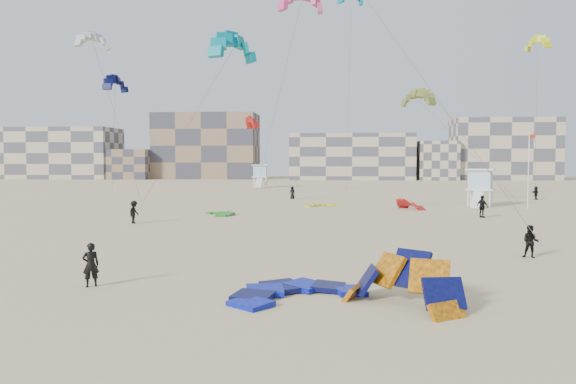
# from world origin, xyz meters

# --- Properties ---
(ground) EXTENTS (320.00, 320.00, 0.00)m
(ground) POSITION_xyz_m (0.00, 0.00, 0.00)
(ground) COLOR tan
(ground) RESTS_ON ground
(kite_ground_blue) EXTENTS (6.43, 6.49, 0.78)m
(kite_ground_blue) POSITION_xyz_m (4.05, -0.94, 0.00)
(kite_ground_blue) COLOR #0E28C4
(kite_ground_blue) RESTS_ON ground
(kite_ground_orange) EXTENTS (6.01, 5.98, 4.21)m
(kite_ground_orange) POSITION_xyz_m (7.62, -2.04, 0.00)
(kite_ground_orange) COLOR orange
(kite_ground_orange) RESTS_ON ground
(kite_ground_green) EXTENTS (4.57, 4.49, 0.60)m
(kite_ground_green) POSITION_xyz_m (-4.75, 28.77, 0.00)
(kite_ground_green) COLOR green
(kite_ground_green) RESTS_ON ground
(kite_ground_red_far) EXTENTS (4.65, 4.58, 3.14)m
(kite_ground_red_far) POSITION_xyz_m (12.98, 36.34, 0.00)
(kite_ground_red_far) COLOR red
(kite_ground_red_far) RESTS_ON ground
(kite_ground_yellow) EXTENTS (4.33, 4.44, 0.58)m
(kite_ground_yellow) POSITION_xyz_m (4.04, 39.34, 0.00)
(kite_ground_yellow) COLOR #C1C91A
(kite_ground_yellow) RESTS_ON ground
(kitesurfer_main) EXTENTS (0.74, 0.67, 1.70)m
(kitesurfer_main) POSITION_xyz_m (-3.86, -0.03, 0.85)
(kitesurfer_main) COLOR black
(kitesurfer_main) RESTS_ON ground
(kitesurfer_b) EXTENTS (0.98, 0.90, 1.63)m
(kitesurfer_b) POSITION_xyz_m (15.13, 7.93, 0.82)
(kitesurfer_b) COLOR black
(kitesurfer_b) RESTS_ON ground
(kitesurfer_c) EXTENTS (0.83, 1.23, 1.76)m
(kitesurfer_c) POSITION_xyz_m (-10.00, 21.49, 0.88)
(kitesurfer_c) COLOR black
(kitesurfer_c) RESTS_ON ground
(kitesurfer_d) EXTENTS (1.04, 1.16, 1.89)m
(kitesurfer_d) POSITION_xyz_m (18.02, 28.25, 0.95)
(kitesurfer_d) COLOR black
(kitesurfer_d) RESTS_ON ground
(kitesurfer_e) EXTENTS (0.89, 0.70, 1.60)m
(kitesurfer_e) POSITION_xyz_m (0.12, 50.62, 0.80)
(kitesurfer_e) COLOR black
(kitesurfer_e) RESTS_ON ground
(kitesurfer_f) EXTENTS (0.65, 1.60, 1.68)m
(kitesurfer_f) POSITION_xyz_m (30.68, 51.95, 0.84)
(kitesurfer_f) COLOR black
(kitesurfer_f) RESTS_ON ground
(kite_fly_teal_a) EXTENTS (10.44, 5.65, 13.81)m
(kite_fly_teal_a) POSITION_xyz_m (-2.37, 22.40, 13.36)
(kite_fly_teal_a) COLOR #008599
(kite_fly_teal_a) RESTS_ON ground
(kite_fly_grey) EXTENTS (7.24, 4.49, 16.40)m
(kite_fly_grey) POSITION_xyz_m (-17.37, 31.36, 16.07)
(kite_fly_grey) COLOR silver
(kite_fly_grey) RESTS_ON ground
(kite_fly_pink) EXTENTS (8.76, 10.31, 21.70)m
(kite_fly_pink) POSITION_xyz_m (1.95, 38.30, 21.22)
(kite_fly_pink) COLOR #F44B94
(kite_fly_pink) RESTS_ON ground
(kite_fly_olive) EXTENTS (10.48, 11.08, 11.84)m
(kite_fly_olive) POSITION_xyz_m (14.18, 39.72, 11.32)
(kite_fly_olive) COLOR olive
(kite_fly_olive) RESTS_ON ground
(kite_fly_yellow) EXTENTS (4.32, 4.38, 18.93)m
(kite_fly_yellow) POSITION_xyz_m (29.87, 50.23, 18.94)
(kite_fly_yellow) COLOR #C1C91A
(kite_fly_yellow) RESTS_ON ground
(kite_fly_navy) EXTENTS (4.90, 7.46, 15.06)m
(kite_fly_navy) POSITION_xyz_m (-22.89, 50.64, 14.68)
(kite_fly_navy) COLOR #0A0B49
(kite_fly_navy) RESTS_ON ground
(kite_fly_red) EXTENTS (6.59, 6.22, 11.16)m
(kite_fly_red) POSITION_xyz_m (-7.00, 64.05, 10.55)
(kite_fly_red) COLOR red
(kite_fly_red) RESTS_ON ground
(lifeguard_tower_near) EXTENTS (3.66, 5.94, 4.01)m
(lifeguard_tower_near) POSITION_xyz_m (20.90, 40.28, 1.99)
(lifeguard_tower_near) COLOR white
(lifeguard_tower_near) RESTS_ON ground
(lifeguard_tower_far) EXTENTS (3.06, 5.78, 4.21)m
(lifeguard_tower_far) POSITION_xyz_m (-8.18, 82.30, 2.09)
(lifeguard_tower_far) COLOR white
(lifeguard_tower_far) RESTS_ON ground
(flagpole) EXTENTS (0.64, 0.10, 7.82)m
(flagpole) POSITION_xyz_m (25.14, 38.26, 4.11)
(flagpole) COLOR white
(flagpole) RESTS_ON ground
(condo_west_a) EXTENTS (30.00, 15.00, 14.00)m
(condo_west_a) POSITION_xyz_m (-70.00, 130.00, 7.00)
(condo_west_a) COLOR tan
(condo_west_a) RESTS_ON ground
(condo_west_b) EXTENTS (28.00, 14.00, 18.00)m
(condo_west_b) POSITION_xyz_m (-30.00, 134.00, 9.00)
(condo_west_b) COLOR #84694F
(condo_west_b) RESTS_ON ground
(condo_mid) EXTENTS (32.00, 16.00, 12.00)m
(condo_mid) POSITION_xyz_m (10.00, 130.00, 6.00)
(condo_mid) COLOR tan
(condo_mid) RESTS_ON ground
(condo_east) EXTENTS (26.00, 14.00, 16.00)m
(condo_east) POSITION_xyz_m (50.00, 132.00, 8.00)
(condo_east) COLOR tan
(condo_east) RESTS_ON ground
(condo_fill_left) EXTENTS (12.00, 10.00, 8.00)m
(condo_fill_left) POSITION_xyz_m (-50.00, 128.00, 4.00)
(condo_fill_left) COLOR #84694F
(condo_fill_left) RESTS_ON ground
(condo_fill_right) EXTENTS (10.00, 10.00, 10.00)m
(condo_fill_right) POSITION_xyz_m (32.00, 128.00, 5.00)
(condo_fill_right) COLOR tan
(condo_fill_right) RESTS_ON ground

